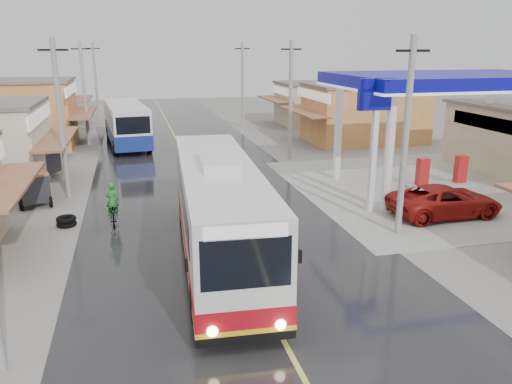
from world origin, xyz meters
TOP-DOWN VIEW (x-y plane):
  - ground at (0.00, 0.00)m, footprint 120.00×120.00m
  - road at (0.00, 15.00)m, footprint 12.00×90.00m
  - centre_line at (0.00, 15.00)m, footprint 0.15×90.00m
  - shopfronts_right at (15.00, 12.00)m, footprint 11.00×44.00m
  - utility_poles_left at (-7.00, 16.00)m, footprint 1.60×50.00m
  - utility_poles_right at (7.00, 15.00)m, footprint 1.60×36.00m
  - coach_bus at (-0.70, -0.69)m, footprint 3.49×12.52m
  - second_bus at (-3.98, 22.70)m, footprint 3.68×10.12m
  - jeepney at (10.21, 1.53)m, footprint 5.27×2.49m
  - cyclist at (-4.60, 4.04)m, footprint 0.72×1.82m
  - tricycle_near at (-8.49, 7.98)m, footprint 2.01×2.35m
  - tricycle_far at (-8.85, 13.38)m, footprint 2.02×2.48m
  - tyre_stack at (-6.61, 4.31)m, footprint 0.86×0.86m

SIDE VIEW (x-z plane):
  - ground at x=0.00m, z-range 0.00..0.00m
  - shopfronts_right at x=15.00m, z-range -2.40..2.40m
  - utility_poles_left at x=-7.00m, z-range -4.00..4.00m
  - utility_poles_right at x=7.00m, z-range -4.00..4.00m
  - road at x=0.00m, z-range 0.00..0.02m
  - centre_line at x=0.00m, z-range 0.02..0.03m
  - tyre_stack at x=-6.61m, z-range 0.00..0.44m
  - cyclist at x=-4.60m, z-range -0.33..1.60m
  - jeepney at x=10.21m, z-range 0.00..1.46m
  - tricycle_far at x=-8.85m, z-range 0.12..1.76m
  - tricycle_near at x=-8.49m, z-range 0.12..1.81m
  - second_bus at x=-3.98m, z-range 0.13..3.41m
  - coach_bus at x=-0.70m, z-range -0.07..3.80m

